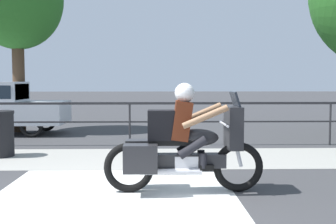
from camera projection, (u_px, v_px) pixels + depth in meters
The scene contains 7 objects.
ground_plane at pixel (105, 206), 5.50m from camera, with size 120.00×120.00×0.00m, color #38383A.
sidewalk_band at pixel (125, 158), 8.89m from camera, with size 44.00×2.40×0.01m, color #99968E.
crosswalk_band at pixel (109, 211), 5.30m from camera, with size 3.46×6.00×0.01m, color silver.
fence_railing at pixel (130, 111), 10.55m from camera, with size 36.00×0.05×1.11m.
motorcycle at pixel (182, 144), 6.15m from camera, with size 2.35×0.76×1.61m.
trash_bin at pixel (0, 134), 9.04m from camera, with size 0.62×0.62×1.00m.
tree_behind_car at pixel (17, 0), 13.28m from camera, with size 2.90×2.90×5.83m.
Camera 1 is at (0.68, -5.41, 1.63)m, focal length 45.00 mm.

